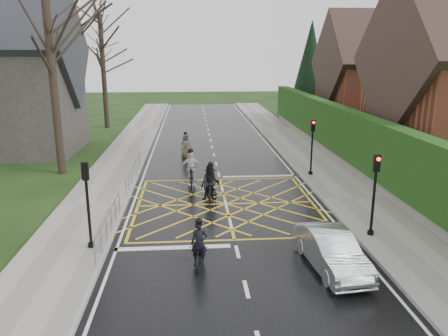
{
  "coord_description": "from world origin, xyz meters",
  "views": [
    {
      "loc": [
        -1.53,
        -18.9,
        6.74
      ],
      "look_at": [
        0.04,
        1.58,
        1.3
      ],
      "focal_mm": 35.0,
      "sensor_mm": 36.0,
      "label": 1
    }
  ],
  "objects": [
    {
      "name": "sidewalk_right",
      "position": [
        6.0,
        0.0,
        0.07
      ],
      "size": [
        3.0,
        80.0,
        0.15
      ],
      "primitive_type": "cube",
      "color": "gray",
      "rests_on": "ground"
    },
    {
      "name": "house_far",
      "position": [
        14.75,
        18.0,
        4.36
      ],
      "size": [
        9.8,
        8.8,
        10.3
      ],
      "color": "brown",
      "rests_on": "ground"
    },
    {
      "name": "railing_north",
      "position": [
        -4.65,
        4.0,
        0.79
      ],
      "size": [
        0.05,
        6.04,
        1.03
      ],
      "color": "slate",
      "rests_on": "ground"
    },
    {
      "name": "car",
      "position": [
        2.87,
        -6.41,
        0.62
      ],
      "size": [
        1.68,
        3.86,
        1.23
      ],
      "primitive_type": "imported",
      "rotation": [
        0.0,
        0.0,
        0.1
      ],
      "color": "#B4B6BC",
      "rests_on": "ground"
    },
    {
      "name": "cyclist_back",
      "position": [
        -0.66,
        0.6,
        0.7
      ],
      "size": [
        0.9,
        1.91,
        1.86
      ],
      "rotation": [
        0.0,
        0.0,
        -0.13
      ],
      "color": "black",
      "rests_on": "ground"
    },
    {
      "name": "sidewalk_left",
      "position": [
        -6.0,
        0.0,
        0.07
      ],
      "size": [
        3.0,
        80.0,
        0.15
      ],
      "primitive_type": "cube",
      "color": "gray",
      "rests_on": "ground"
    },
    {
      "name": "conifer",
      "position": [
        10.75,
        26.0,
        4.99
      ],
      "size": [
        4.6,
        4.6,
        10.0
      ],
      "color": "black",
      "rests_on": "ground"
    },
    {
      "name": "cyclist_front",
      "position": [
        -1.58,
        3.0,
        0.74
      ],
      "size": [
        1.08,
        2.0,
        2.0
      ],
      "rotation": [
        0.0,
        0.0,
        0.02
      ],
      "color": "black",
      "rests_on": "ground"
    },
    {
      "name": "traffic_light_ne",
      "position": [
        5.1,
        4.2,
        1.66
      ],
      "size": [
        0.24,
        0.31,
        3.21
      ],
      "rotation": [
        0.0,
        0.0,
        3.14
      ],
      "color": "black",
      "rests_on": "ground"
    },
    {
      "name": "ground",
      "position": [
        0.0,
        0.0,
        0.0
      ],
      "size": [
        120.0,
        120.0,
        0.0
      ],
      "primitive_type": "plane",
      "color": "black",
      "rests_on": "ground"
    },
    {
      "name": "traffic_light_sw",
      "position": [
        -5.1,
        -4.5,
        1.66
      ],
      "size": [
        0.24,
        0.31,
        3.21
      ],
      "color": "black",
      "rests_on": "ground"
    },
    {
      "name": "cyclist_rear",
      "position": [
        -1.34,
        -5.86,
        0.53
      ],
      "size": [
        0.72,
        1.71,
        1.63
      ],
      "rotation": [
        0.0,
        0.0,
        -0.09
      ],
      "color": "black",
      "rests_on": "ground"
    },
    {
      "name": "road",
      "position": [
        0.0,
        0.0,
        0.01
      ],
      "size": [
        9.0,
        80.0,
        0.01
      ],
      "primitive_type": "cube",
      "color": "black",
      "rests_on": "ground"
    },
    {
      "name": "cyclist_lead",
      "position": [
        -1.91,
        9.54,
        0.59
      ],
      "size": [
        1.16,
        1.85,
        1.7
      ],
      "rotation": [
        0.0,
        0.0,
        0.34
      ],
      "color": "orange",
      "rests_on": "ground"
    },
    {
      "name": "railing_south",
      "position": [
        -4.65,
        -3.5,
        0.78
      ],
      "size": [
        0.05,
        5.04,
        1.03
      ],
      "color": "slate",
      "rests_on": "ground"
    },
    {
      "name": "tree_mid",
      "position": [
        -10.0,
        14.0,
        8.63
      ],
      "size": [
        10.08,
        10.08,
        12.48
      ],
      "color": "black",
      "rests_on": "ground"
    },
    {
      "name": "tree_near",
      "position": [
        -9.0,
        6.0,
        7.91
      ],
      "size": [
        9.24,
        9.24,
        11.44
      ],
      "color": "black",
      "rests_on": "ground"
    },
    {
      "name": "tree_far",
      "position": [
        -9.3,
        22.0,
        7.19
      ],
      "size": [
        8.4,
        8.4,
        10.4
      ],
      "color": "black",
      "rests_on": "ground"
    },
    {
      "name": "traffic_light_se",
      "position": [
        5.1,
        -4.2,
        1.66
      ],
      "size": [
        0.24,
        0.31,
        3.21
      ],
      "rotation": [
        0.0,
        0.0,
        3.14
      ],
      "color": "black",
      "rests_on": "ground"
    },
    {
      "name": "cyclist_mid",
      "position": [
        -0.66,
        1.15,
        0.59
      ],
      "size": [
        1.08,
        1.76,
        1.62
      ],
      "rotation": [
        0.0,
        0.0,
        0.31
      ],
      "color": "black",
      "rests_on": "ground"
    },
    {
      "name": "stone_wall",
      "position": [
        7.75,
        6.0,
        0.35
      ],
      "size": [
        0.5,
        38.0,
        0.7
      ],
      "primitive_type": "cube",
      "color": "slate",
      "rests_on": "ground"
    },
    {
      "name": "hedge",
      "position": [
        7.75,
        6.0,
        2.1
      ],
      "size": [
        0.9,
        38.0,
        2.8
      ],
      "primitive_type": "cube",
      "color": "#0E350F",
      "rests_on": "stone_wall"
    },
    {
      "name": "church",
      "position": [
        -13.54,
        12.0,
        4.93
      ],
      "size": [
        8.8,
        7.8,
        11.0
      ],
      "color": "#2D2B28",
      "rests_on": "ground"
    }
  ]
}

